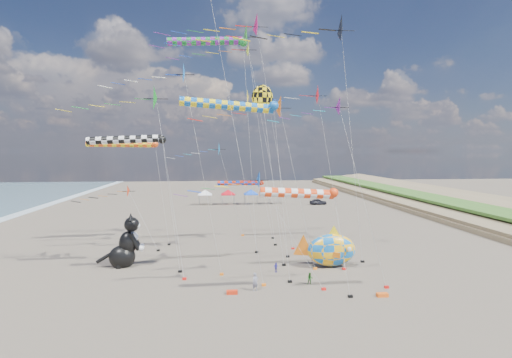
{
  "coord_description": "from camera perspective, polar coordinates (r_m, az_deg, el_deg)",
  "views": [
    {
      "loc": [
        -3.83,
        -26.74,
        11.67
      ],
      "look_at": [
        0.17,
        12.0,
        8.95
      ],
      "focal_mm": 28.0,
      "sensor_mm": 36.0,
      "label": 1
    }
  ],
  "objects": [
    {
      "name": "ground",
      "position": [
        29.42,
        2.19,
        -19.37
      ],
      "size": [
        260.0,
        260.0,
        0.0
      ],
      "primitive_type": "plane",
      "color": "brown",
      "rests_on": "ground"
    },
    {
      "name": "delta_kite_0",
      "position": [
        46.77,
        7.47,
        11.47
      ],
      "size": [
        13.44,
        2.49,
        19.32
      ],
      "color": "red",
      "rests_on": "ground"
    },
    {
      "name": "delta_kite_1",
      "position": [
        37.78,
        -12.0,
        13.98
      ],
      "size": [
        10.58,
        2.03,
        19.64
      ],
      "color": "blue",
      "rests_on": "ground"
    },
    {
      "name": "delta_kite_2",
      "position": [
        43.28,
        11.5,
        19.71
      ],
      "size": [
        12.74,
        3.02,
        25.18
      ],
      "color": "black",
      "rests_on": "ground"
    },
    {
      "name": "delta_kite_3",
      "position": [
        36.8,
        -16.12,
        10.97
      ],
      "size": [
        11.02,
        2.43,
        17.72
      ],
      "color": "#148724",
      "rests_on": "ground"
    },
    {
      "name": "delta_kite_4",
      "position": [
        38.6,
        3.92,
        9.65
      ],
      "size": [
        10.55,
        2.41,
        16.95
      ],
      "color": "orange",
      "rests_on": "ground"
    },
    {
      "name": "delta_kite_5",
      "position": [
        54.23,
        -5.28,
        3.98
      ],
      "size": [
        8.82,
        1.97,
        12.99
      ],
      "color": "#1586D4",
      "rests_on": "ground"
    },
    {
      "name": "delta_kite_6",
      "position": [
        33.52,
        10.89,
        9.56
      ],
      "size": [
        9.67,
        1.77,
        16.22
      ],
      "color": "#841694",
      "rests_on": "ground"
    },
    {
      "name": "delta_kite_8",
      "position": [
        49.68,
        -3.19,
        17.59
      ],
      "size": [
        12.91,
        2.23,
        24.81
      ],
      "color": "#E7FF23",
      "rests_on": "ground"
    },
    {
      "name": "delta_kite_9",
      "position": [
        48.34,
        -18.9,
        -2.22
      ],
      "size": [
        9.16,
        1.63,
        7.84
      ],
      "color": "red",
      "rests_on": "ground"
    },
    {
      "name": "delta_kite_10",
      "position": [
        48.54,
        0.11,
        21.17
      ],
      "size": [
        14.78,
        3.02,
        27.75
      ],
      "color": "#EA1464",
      "rests_on": "ground"
    },
    {
      "name": "delta_kite_11",
      "position": [
        32.33,
        0.22,
        -0.81
      ],
      "size": [
        10.9,
        1.72,
        10.22
      ],
      "color": "blue",
      "rests_on": "ground"
    },
    {
      "name": "delta_kite_12",
      "position": [
        44.3,
        -1.44,
        19.36
      ],
      "size": [
        13.17,
        2.58,
        24.97
      ],
      "color": "#258D1C",
      "rests_on": "ground"
    },
    {
      "name": "windsock_0",
      "position": [
        31.05,
        6.57,
        -2.1
      ],
      "size": [
        7.48,
        0.78,
        8.82
      ],
      "color": "#F13C11",
      "rests_on": "ground"
    },
    {
      "name": "windsock_1",
      "position": [
        34.48,
        -3.41,
        10.37
      ],
      "size": [
        9.66,
        0.84,
        15.98
      ],
      "color": "blue",
      "rests_on": "ground"
    },
    {
      "name": "windsock_2",
      "position": [
        39.09,
        -17.66,
        5.29
      ],
      "size": [
        8.49,
        0.75,
        13.12
      ],
      "color": "black",
      "rests_on": "ground"
    },
    {
      "name": "windsock_3",
      "position": [
        52.36,
        -1.98,
        -0.65
      ],
      "size": [
        7.5,
        0.62,
        7.8
      ],
      "color": "red",
      "rests_on": "ground"
    },
    {
      "name": "windsock_4",
      "position": [
        46.44,
        -6.61,
        18.86
      ],
      "size": [
        9.97,
        0.94,
        24.15
      ],
      "color": "#177E2E",
      "rests_on": "ground"
    },
    {
      "name": "windsock_5",
      "position": [
        50.97,
        -18.25,
        4.71
      ],
      "size": [
        9.72,
        0.78,
        12.92
      ],
      "color": "#FF5115",
      "rests_on": "ground"
    },
    {
      "name": "angelfish_kite",
      "position": [
        42.05,
        0.64,
        11.36
      ],
      "size": [
        3.74,
        3.02,
        18.52
      ],
      "color": "yellow",
      "rests_on": "ground"
    },
    {
      "name": "cat_inflatable",
      "position": [
        42.8,
        -18.24,
        -8.33
      ],
      "size": [
        4.2,
        2.49,
        5.36
      ],
      "primitive_type": null,
      "rotation": [
        0.0,
        0.0,
        0.13
      ],
      "color": "black",
      "rests_on": "ground"
    },
    {
      "name": "fish_inflatable",
      "position": [
        41.35,
        10.65,
        -9.92
      ],
      "size": [
        6.63,
        3.52,
        4.27
      ],
      "color": "blue",
      "rests_on": "ground"
    },
    {
      "name": "person_adult",
      "position": [
        34.39,
        -0.1,
        -14.49
      ],
      "size": [
        0.66,
        0.56,
        1.53
      ],
      "primitive_type": "imported",
      "rotation": [
        0.0,
        0.0,
        0.42
      ],
      "color": "gray",
      "rests_on": "ground"
    },
    {
      "name": "child_green",
      "position": [
        36.34,
        7.73,
        -13.91
      ],
      "size": [
        0.56,
        0.47,
        1.03
      ],
      "primitive_type": "imported",
      "rotation": [
        0.0,
        0.0,
        -0.17
      ],
      "color": "#287722",
      "rests_on": "ground"
    },
    {
      "name": "child_blue",
      "position": [
        39.45,
        2.86,
        -12.49
      ],
      "size": [
        0.59,
        0.48,
        0.95
      ],
      "primitive_type": "imported",
      "rotation": [
        0.0,
        0.0,
        0.54
      ],
      "color": "#3832BD",
      "rests_on": "ground"
    },
    {
      "name": "kite_bag_0",
      "position": [
        33.94,
        -3.45,
        -15.85
      ],
      "size": [
        0.9,
        0.44,
        0.3
      ],
      "primitive_type": "cube",
      "color": "red",
      "rests_on": "ground"
    },
    {
      "name": "kite_bag_1",
      "position": [
        46.82,
        6.65,
        -10.27
      ],
      "size": [
        0.9,
        0.44,
        0.3
      ],
      "primitive_type": "cube",
      "color": "#1627DE",
      "rests_on": "ground"
    },
    {
      "name": "kite_bag_2",
      "position": [
        34.84,
        17.6,
        -15.5
      ],
      "size": [
        0.9,
        0.44,
        0.3
      ],
      "primitive_type": "cube",
      "color": "#EA5913",
      "rests_on": "ground"
    },
    {
      "name": "tent_row",
      "position": [
        87.32,
        -2.37,
        -1.6
      ],
      "size": [
        19.2,
        4.2,
        3.8
      ],
      "color": "white",
      "rests_on": "ground"
    },
    {
      "name": "parked_car",
      "position": [
        88.35,
        8.87,
        -3.23
      ],
      "size": [
        3.81,
        1.79,
        1.26
      ],
      "primitive_type": "imported",
      "rotation": [
        0.0,
        0.0,
        1.65
      ],
      "color": "#26262D",
      "rests_on": "ground"
    }
  ]
}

